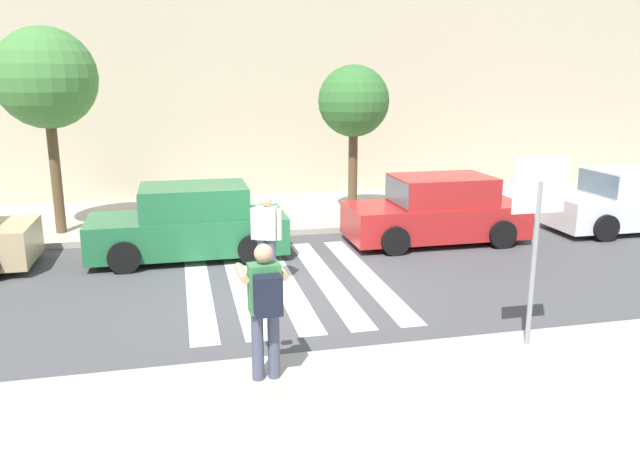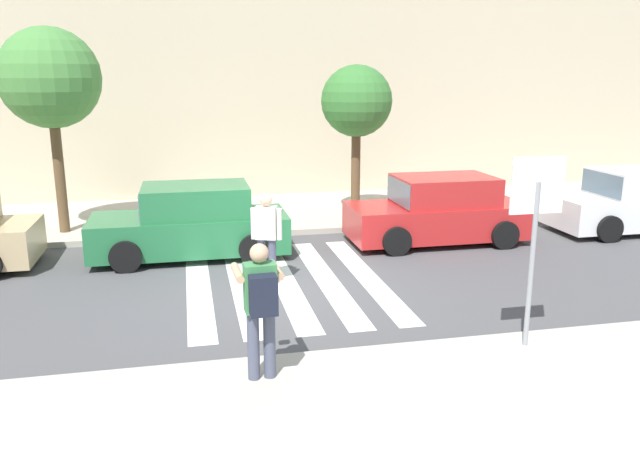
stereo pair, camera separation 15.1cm
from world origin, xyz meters
The scene contains 16 objects.
ground_plane centered at (0.00, 0.00, 0.00)m, with size 120.00×120.00×0.00m, color #4C4C4F.
sidewalk_far centered at (0.00, 6.00, 0.07)m, with size 60.00×4.80×0.14m, color #B2AD9E.
building_facade_far centered at (0.00, 10.40, 3.81)m, with size 56.00×4.00×7.63m, color beige.
crosswalk_stripe_0 centered at (-1.60, 0.20, 0.00)m, with size 0.44×5.20×0.01m, color silver.
crosswalk_stripe_1 centered at (-0.80, 0.20, 0.00)m, with size 0.44×5.20×0.01m, color silver.
crosswalk_stripe_2 centered at (0.00, 0.20, 0.00)m, with size 0.44×5.20×0.01m, color silver.
crosswalk_stripe_3 centered at (0.80, 0.20, 0.00)m, with size 0.44×5.20×0.01m, color silver.
crosswalk_stripe_4 centered at (1.60, 0.20, 0.00)m, with size 0.44×5.20×0.01m, color silver.
stop_sign centered at (2.79, -3.61, 2.06)m, with size 0.76×0.08×2.63m.
photographer_with_backpack centered at (-0.92, -3.84, 1.17)m, with size 0.61×0.86×1.72m.
pedestrian_crossing centered at (-0.33, 0.12, 0.97)m, with size 0.55×0.35×1.72m.
parked_car_green centered at (-1.66, 2.30, 0.73)m, with size 4.10×1.92×1.55m.
parked_car_red centered at (3.96, 2.30, 0.73)m, with size 4.10×1.92×1.55m.
parked_car_white centered at (9.16, 2.30, 0.73)m, with size 4.10×1.92×1.55m.
street_tree_west centered at (-4.64, 4.61, 3.71)m, with size 2.28×2.28×4.74m.
street_tree_center centered at (2.66, 4.85, 3.11)m, with size 1.83×1.83×3.93m.
Camera 1 is at (-1.86, -10.86, 3.79)m, focal length 35.00 mm.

